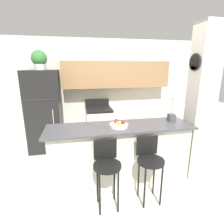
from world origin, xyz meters
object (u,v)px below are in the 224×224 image
at_px(bar_stool_left, 107,165).
at_px(fruit_bowl, 119,125).
at_px(refrigerator, 44,111).
at_px(orchid_vase, 172,114).
at_px(bar_stool_right, 150,160).
at_px(potted_plant_on_fridge, 39,60).
at_px(stove_range, 99,125).

relative_size(bar_stool_left, fruit_bowl, 3.24).
bearing_deg(bar_stool_left, refrigerator, 118.12).
bearing_deg(orchid_vase, bar_stool_left, -155.58).
relative_size(bar_stool_right, orchid_vase, 2.11).
bearing_deg(potted_plant_on_fridge, refrigerator, -63.24).
height_order(refrigerator, potted_plant_on_fridge, potted_plant_on_fridge).
bearing_deg(bar_stool_left, orchid_vase, 24.42).
bearing_deg(bar_stool_left, potted_plant_on_fridge, 118.12).
xyz_separation_m(stove_range, orchid_vase, (1.05, -1.54, 0.66)).
relative_size(stove_range, orchid_vase, 2.41).
xyz_separation_m(stove_range, potted_plant_on_fridge, (-1.24, -0.04, 1.57)).
bearing_deg(refrigerator, fruit_bowl, -49.82).
xyz_separation_m(bar_stool_right, fruit_bowl, (-0.34, 0.44, 0.40)).
distance_m(stove_range, potted_plant_on_fridge, 2.00).
bearing_deg(stove_range, potted_plant_on_fridge, -178.01).
xyz_separation_m(potted_plant_on_fridge, fruit_bowl, (1.35, -1.60, -1.00)).
bearing_deg(fruit_bowl, stove_range, 93.80).
relative_size(stove_range, fruit_bowl, 3.71).
relative_size(refrigerator, stove_range, 1.70).
bearing_deg(bar_stool_right, bar_stool_left, 180.00).
height_order(bar_stool_right, potted_plant_on_fridge, potted_plant_on_fridge).
xyz_separation_m(stove_range, fruit_bowl, (0.11, -1.65, 0.56)).
distance_m(potted_plant_on_fridge, fruit_bowl, 2.33).
xyz_separation_m(orchid_vase, fruit_bowl, (-0.94, -0.11, -0.09)).
bearing_deg(fruit_bowl, orchid_vase, 6.74).
height_order(stove_range, fruit_bowl, fruit_bowl).
distance_m(refrigerator, potted_plant_on_fridge, 1.12).
relative_size(stove_range, potted_plant_on_fridge, 2.64).
xyz_separation_m(refrigerator, orchid_vase, (2.30, -1.49, 0.21)).
height_order(refrigerator, fruit_bowl, refrigerator).
height_order(orchid_vase, fruit_bowl, orchid_vase).
distance_m(stove_range, bar_stool_right, 2.14).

